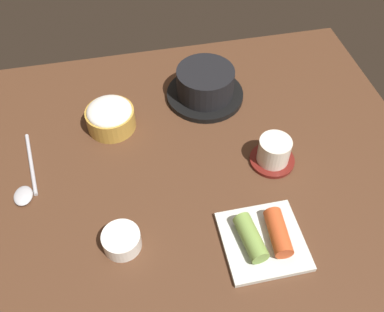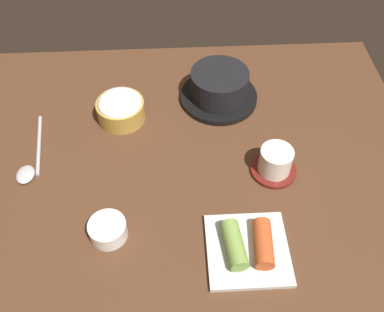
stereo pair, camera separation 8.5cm
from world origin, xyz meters
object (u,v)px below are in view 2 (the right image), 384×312
Objects in this scene: stone_pot at (219,87)px; spoon at (30,164)px; rice_bowl at (120,108)px; side_bowl_near at (108,229)px; kimchi_plate at (248,247)px; tea_cup_with_saucer at (275,162)px.

stone_pot is 44.22cm from spoon.
rice_bowl is 1.55× the size of side_bowl_near.
kimchi_plate is (23.70, -34.35, -1.74)cm from rice_bowl.
rice_bowl is 41.77cm from kimchi_plate.
kimchi_plate is at bearing -113.65° from tea_cup_with_saucer.
kimchi_plate is at bearing -87.93° from stone_pot.
stone_pot is 39.58cm from kimchi_plate.
tea_cup_with_saucer reaches higher than side_bowl_near.
kimchi_plate reaches higher than side_bowl_near.
rice_bowl is at bearing 35.69° from spoon.
rice_bowl is at bearing 88.45° from side_bowl_near.
side_bowl_near is at bearing -91.55° from rice_bowl.
side_bowl_near is at bearing -158.23° from tea_cup_with_saucer.
side_bowl_near is (-24.51, 4.62, 0.33)cm from kimchi_plate.
spoon is at bearing -155.83° from stone_pot.
spoon is at bearing 175.40° from tea_cup_with_saucer.
tea_cup_with_saucer is at bearing -4.60° from spoon.
spoon is at bearing -144.31° from rice_bowl.
rice_bowl reaches higher than tea_cup_with_saucer.
tea_cup_with_saucer is at bearing -67.61° from stone_pot.
stone_pot is 2.63× the size of side_bowl_near.
spoon is (-17.17, 16.81, -1.22)cm from side_bowl_near.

